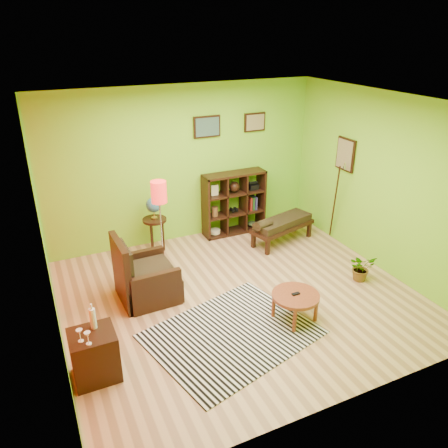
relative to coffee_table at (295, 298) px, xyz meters
name	(u,v)px	position (x,y,z in m)	size (l,w,h in m)	color
ground	(239,296)	(-0.44, 0.80, -0.34)	(5.00, 5.00, 0.00)	tan
room_shell	(234,182)	(-0.53, 0.82, 1.46)	(5.04, 4.54, 2.82)	#7CCC25
zebra_rug	(232,334)	(-0.92, 0.06, -0.33)	(2.04, 1.58, 0.01)	white
coffee_table	(295,298)	(0.00, 0.00, 0.00)	(0.64, 0.64, 0.41)	brown
armchair	(144,280)	(-1.71, 1.36, -0.04)	(0.85, 0.85, 0.99)	black
side_cabinet	(95,355)	(-2.64, 0.04, -0.04)	(0.50, 0.46, 0.91)	black
floor_lamp	(159,201)	(-1.28, 1.81, 0.96)	(0.24, 0.24, 1.60)	silver
globe_table	(154,211)	(-1.13, 2.71, 0.43)	(0.41, 0.41, 1.01)	black
cube_shelf	(235,203)	(0.48, 2.83, 0.26)	(1.20, 0.35, 1.20)	black
bench	(281,224)	(1.05, 2.06, 0.03)	(1.33, 0.76, 0.58)	black
potted_plant	(361,270)	(1.51, 0.42, -0.17)	(0.39, 0.43, 0.34)	#26661E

